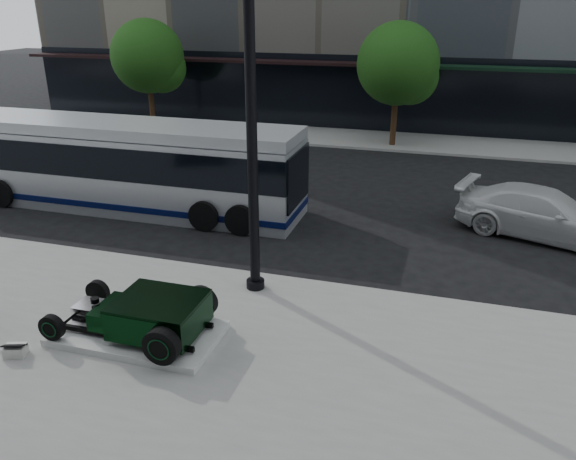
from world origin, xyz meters
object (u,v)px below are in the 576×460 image
(hot_rod, at_px, (150,315))
(white_sedan, at_px, (543,213))
(transit_bus, at_px, (127,165))
(lamppost, at_px, (252,137))

(hot_rod, height_order, white_sedan, white_sedan)
(transit_bus, height_order, white_sedan, transit_bus)
(lamppost, bearing_deg, hot_rod, -114.94)
(hot_rod, bearing_deg, lamppost, 65.06)
(transit_bus, bearing_deg, hot_rod, -55.89)
(hot_rod, xyz_separation_m, lamppost, (1.27, 2.74, 3.13))
(white_sedan, bearing_deg, hot_rod, 152.51)
(transit_bus, bearing_deg, lamppost, -36.35)
(transit_bus, relative_size, white_sedan, 2.43)
(white_sedan, bearing_deg, lamppost, 146.23)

